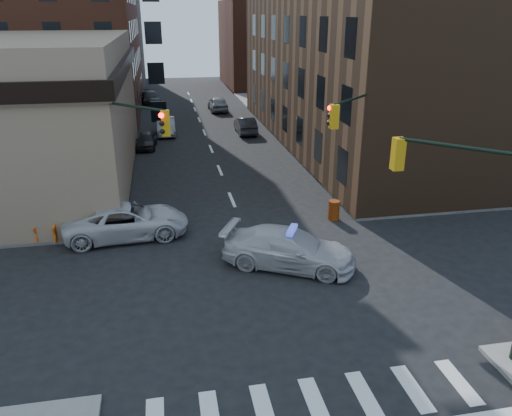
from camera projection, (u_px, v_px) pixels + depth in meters
name	position (u px, v px, depth m)	size (l,w,h in m)	color
ground	(266.00, 284.00, 20.46)	(140.00, 140.00, 0.00)	black
sidewalk_ne	(411.00, 113.00, 54.34)	(34.00, 54.50, 0.15)	gray
commercial_row_ne	(366.00, 56.00, 40.71)	(14.00, 34.00, 14.00)	#482F1C
filler_nw	(69.00, 30.00, 71.43)	(20.00, 18.00, 16.00)	#50453C
filler_ne	(279.00, 44.00, 73.70)	(16.00, 16.00, 12.00)	brown
signal_pole_se	(505.00, 221.00, 14.76)	(5.40, 5.27, 8.00)	black
signal_pole_nw	(118.00, 154.00, 22.73)	(3.58, 3.67, 8.00)	black
signal_pole_ne	(360.00, 143.00, 24.77)	(3.67, 3.58, 8.00)	black
tree_ne_near	(289.00, 95.00, 44.24)	(3.00, 3.00, 4.85)	black
tree_ne_far	(270.00, 83.00, 51.55)	(3.00, 3.00, 4.85)	black
police_car	(289.00, 249.00, 21.60)	(2.34, 5.76, 1.67)	silver
pickup	(127.00, 221.00, 24.45)	(2.76, 5.99, 1.66)	silver
parked_car_wnear	(146.00, 140.00, 40.59)	(1.51, 3.76, 1.28)	black
parked_car_wfar	(166.00, 126.00, 45.06)	(1.58, 4.54, 1.50)	gray
parked_car_wdeep	(150.00, 98.00, 59.95)	(2.09, 5.14, 1.49)	black
parked_car_enear	(245.00, 125.00, 45.50)	(1.58, 4.52, 1.49)	black
parked_car_efar	(218.00, 104.00, 55.84)	(1.93, 4.79, 1.63)	gray
pedestrian_a	(80.00, 217.00, 24.21)	(0.71, 0.46, 1.94)	black
pedestrian_b	(24.00, 220.00, 23.78)	(0.94, 0.74, 1.94)	black
barrel_road	(334.00, 210.00, 26.60)	(0.59, 0.59, 1.06)	#D25909
barrel_bank	(145.00, 227.00, 24.53)	(0.61, 0.61, 1.09)	red
barricade_nw_a	(48.00, 232.00, 23.81)	(1.18, 0.59, 0.89)	red
barricade_nw_b	(5.00, 218.00, 25.45)	(1.20, 0.60, 0.90)	red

